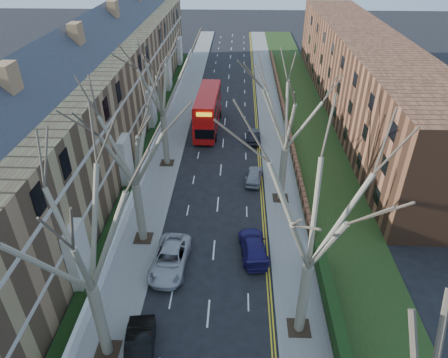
# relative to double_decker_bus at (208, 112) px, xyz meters

# --- Properties ---
(pavement_left) EXTENTS (3.00, 102.00, 0.12)m
(pavement_left) POSITION_rel_double_decker_bus_xyz_m (-4.00, 2.01, -2.13)
(pavement_left) COLOR slate
(pavement_left) RESTS_ON ground
(pavement_right) EXTENTS (3.00, 102.00, 0.12)m
(pavement_right) POSITION_rel_double_decker_bus_xyz_m (8.00, 2.01, -2.13)
(pavement_right) COLOR slate
(pavement_right) RESTS_ON ground
(terrace_left) EXTENTS (9.70, 78.00, 13.60)m
(terrace_left) POSITION_rel_double_decker_bus_xyz_m (-11.64, -5.99, 3.35)
(terrace_left) COLOR #96704C
(terrace_left) RESTS_ON ground
(flats_right) EXTENTS (13.97, 54.00, 10.00)m
(flats_right) POSITION_rel_double_decker_bus_xyz_m (19.47, 6.01, 2.80)
(flats_right) COLOR brown
(flats_right) RESTS_ON ground
(front_wall_left) EXTENTS (0.30, 78.00, 1.00)m
(front_wall_left) POSITION_rel_double_decker_bus_xyz_m (-5.65, -5.99, -1.57)
(front_wall_left) COLOR white
(front_wall_left) RESTS_ON ground
(grass_verge_right) EXTENTS (6.00, 102.00, 0.06)m
(grass_verge_right) POSITION_rel_double_decker_bus_xyz_m (12.50, 2.01, -2.04)
(grass_verge_right) COLOR #1D3413
(grass_verge_right) RESTS_ON ground
(tree_left_mid) EXTENTS (10.50, 10.50, 14.71)m
(tree_left_mid) POSITION_rel_double_decker_bus_xyz_m (-3.70, -30.99, 7.37)
(tree_left_mid) COLOR #6E644E
(tree_left_mid) RESTS_ON ground
(tree_left_far) EXTENTS (10.15, 10.15, 14.22)m
(tree_left_far) POSITION_rel_double_decker_bus_xyz_m (-3.70, -20.99, 7.06)
(tree_left_far) COLOR #6E644E
(tree_left_far) RESTS_ON ground
(tree_left_dist) EXTENTS (10.50, 10.50, 14.71)m
(tree_left_dist) POSITION_rel_double_decker_bus_xyz_m (-3.70, -8.99, 7.37)
(tree_left_dist) COLOR #6E644E
(tree_left_dist) RESTS_ON ground
(tree_right_mid) EXTENTS (10.50, 10.50, 14.71)m
(tree_right_mid) POSITION_rel_double_decker_bus_xyz_m (7.70, -28.99, 7.37)
(tree_right_mid) COLOR #6E644E
(tree_right_mid) RESTS_ON ground
(tree_right_far) EXTENTS (10.15, 10.15, 14.22)m
(tree_right_far) POSITION_rel_double_decker_bus_xyz_m (7.70, -14.99, 7.06)
(tree_right_far) COLOR #6E644E
(tree_right_far) RESTS_ON ground
(double_decker_bus) EXTENTS (2.95, 10.68, 4.45)m
(double_decker_bus) POSITION_rel_double_decker_bus_xyz_m (0.00, 0.00, 0.00)
(double_decker_bus) COLOR #B90D0D
(double_decker_bus) RESTS_ON ground
(car_left_mid) EXTENTS (2.11, 4.63, 1.47)m
(car_left_mid) POSITION_rel_double_decker_bus_xyz_m (-1.69, -31.28, -1.45)
(car_left_mid) COLOR black
(car_left_mid) RESTS_ON ground
(car_left_far) EXTENTS (2.82, 5.49, 1.48)m
(car_left_far) POSITION_rel_double_decker_bus_xyz_m (-1.06, -23.89, -1.44)
(car_left_far) COLOR #AEACB2
(car_left_far) RESTS_ON ground
(car_right_near) EXTENTS (2.46, 4.94, 1.38)m
(car_right_near) POSITION_rel_double_decker_bus_xyz_m (5.03, -22.26, -1.50)
(car_right_near) COLOR navy
(car_right_near) RESTS_ON ground
(car_right_mid) EXTENTS (1.98, 3.92, 1.28)m
(car_right_mid) POSITION_rel_double_decker_bus_xyz_m (5.35, -11.99, -1.55)
(car_right_mid) COLOR gray
(car_right_mid) RESTS_ON ground
(car_right_far) EXTENTS (1.51, 3.98, 1.30)m
(car_right_far) POSITION_rel_double_decker_bus_xyz_m (5.54, -3.30, -1.54)
(car_right_far) COLOR black
(car_right_far) RESTS_ON ground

